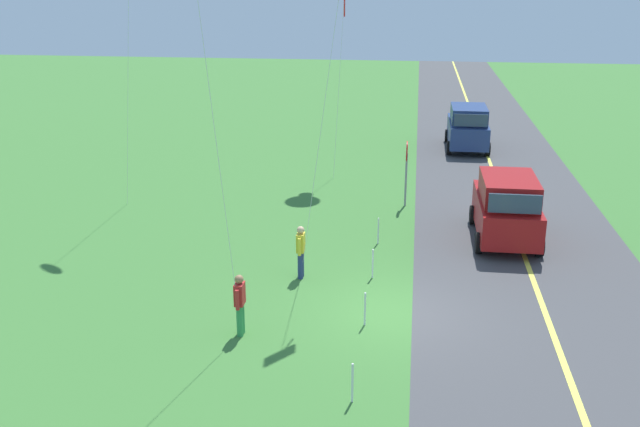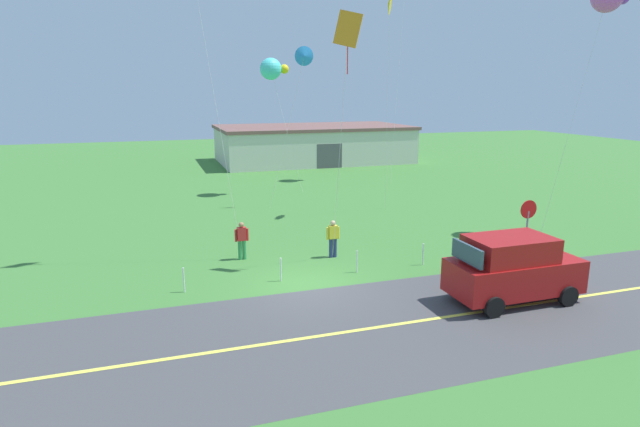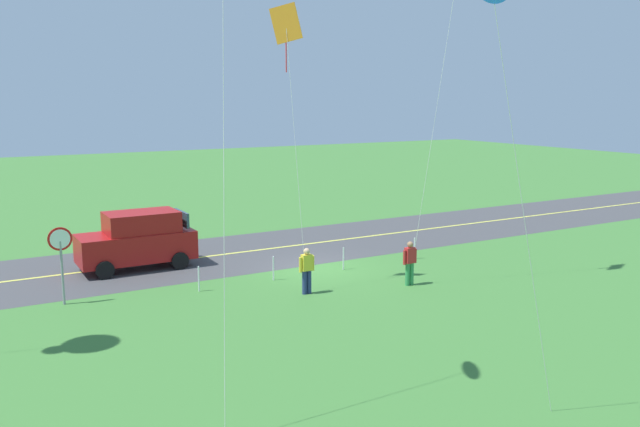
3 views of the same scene
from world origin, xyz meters
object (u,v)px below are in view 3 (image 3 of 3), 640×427
car_suv_foreground (138,240)px  kite_red_low (286,29)px  stop_sign (61,250)px  person_adult_companion (410,262)px  person_adult_near (307,269)px

car_suv_foreground → kite_red_low: bearing=127.8°
stop_sign → person_adult_companion: (-11.10, 3.81, -0.94)m
person_adult_near → person_adult_companion: same height
car_suv_foreground → kite_red_low: kite_red_low is taller
kite_red_low → stop_sign: bearing=-13.2°
person_adult_companion → stop_sign: bearing=-78.2°
stop_sign → person_adult_companion: 11.78m
car_suv_foreground → person_adult_companion: bearing=137.1°
person_adult_companion → kite_red_low: bearing=-88.2°
person_adult_companion → person_adult_near: bearing=-73.2°
car_suv_foreground → person_adult_near: 7.52m
person_adult_companion → kite_red_low: (3.79, -2.10, 8.04)m
person_adult_near → kite_red_low: bearing=78.8°
car_suv_foreground → person_adult_near: car_suv_foreground is taller
person_adult_near → person_adult_companion: size_ratio=1.00×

